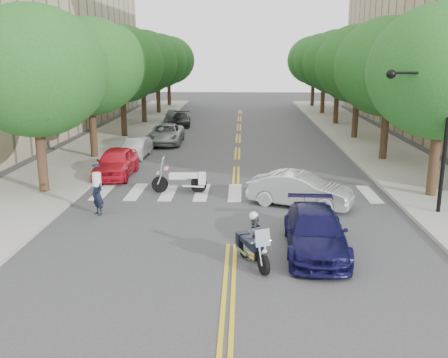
# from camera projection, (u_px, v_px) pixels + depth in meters

# --- Properties ---
(ground) EXTENTS (140.00, 140.00, 0.00)m
(ground) POSITION_uv_depth(u_px,v_px,m) (232.00, 244.00, 16.94)
(ground) COLOR #38383A
(ground) RESTS_ON ground
(sidewalk_left) EXTENTS (5.00, 60.00, 0.15)m
(sidewalk_left) POSITION_uv_depth(u_px,v_px,m) (116.00, 137.00, 38.59)
(sidewalk_left) COLOR #9E9991
(sidewalk_left) RESTS_ON ground
(sidewalk_right) EXTENTS (5.00, 60.00, 0.15)m
(sidewalk_right) POSITION_uv_depth(u_px,v_px,m) (363.00, 138.00, 37.89)
(sidewalk_right) COLOR #9E9991
(sidewalk_right) RESTS_ON ground
(tree_l_0) EXTENTS (6.40, 6.40, 8.45)m
(tree_l_0) POSITION_uv_depth(u_px,v_px,m) (34.00, 71.00, 21.73)
(tree_l_0) COLOR #382316
(tree_l_0) RESTS_ON ground
(tree_l_1) EXTENTS (6.40, 6.40, 8.45)m
(tree_l_1) POSITION_uv_depth(u_px,v_px,m) (89.00, 67.00, 29.48)
(tree_l_1) COLOR #382316
(tree_l_1) RESTS_ON ground
(tree_l_2) EXTENTS (6.40, 6.40, 8.45)m
(tree_l_2) POSITION_uv_depth(u_px,v_px,m) (121.00, 64.00, 37.23)
(tree_l_2) COLOR #382316
(tree_l_2) RESTS_ON ground
(tree_l_3) EXTENTS (6.40, 6.40, 8.45)m
(tree_l_3) POSITION_uv_depth(u_px,v_px,m) (142.00, 62.00, 44.99)
(tree_l_3) COLOR #382316
(tree_l_3) RESTS_ON ground
(tree_l_4) EXTENTS (6.40, 6.40, 8.45)m
(tree_l_4) POSITION_uv_depth(u_px,v_px,m) (157.00, 61.00, 52.74)
(tree_l_4) COLOR #382316
(tree_l_4) RESTS_ON ground
(tree_l_5) EXTENTS (6.40, 6.40, 8.45)m
(tree_l_5) POSITION_uv_depth(u_px,v_px,m) (168.00, 60.00, 60.49)
(tree_l_5) COLOR #382316
(tree_l_5) RESTS_ON ground
(tree_r_0) EXTENTS (6.40, 6.40, 8.45)m
(tree_r_0) POSITION_uv_depth(u_px,v_px,m) (443.00, 72.00, 21.07)
(tree_r_0) COLOR #382316
(tree_r_0) RESTS_ON ground
(tree_r_1) EXTENTS (6.40, 6.40, 8.45)m
(tree_r_1) POSITION_uv_depth(u_px,v_px,m) (390.00, 67.00, 28.83)
(tree_r_1) COLOR #382316
(tree_r_1) RESTS_ON ground
(tree_r_2) EXTENTS (6.40, 6.40, 8.45)m
(tree_r_2) POSITION_uv_depth(u_px,v_px,m) (359.00, 64.00, 36.58)
(tree_r_2) COLOR #382316
(tree_r_2) RESTS_ON ground
(tree_r_3) EXTENTS (6.40, 6.40, 8.45)m
(tree_r_3) POSITION_uv_depth(u_px,v_px,m) (339.00, 63.00, 44.33)
(tree_r_3) COLOR #382316
(tree_r_3) RESTS_ON ground
(tree_r_4) EXTENTS (6.40, 6.40, 8.45)m
(tree_r_4) POSITION_uv_depth(u_px,v_px,m) (324.00, 61.00, 52.09)
(tree_r_4) COLOR #382316
(tree_r_4) RESTS_ON ground
(tree_r_5) EXTENTS (6.40, 6.40, 8.45)m
(tree_r_5) POSITION_uv_depth(u_px,v_px,m) (314.00, 60.00, 59.84)
(tree_r_5) COLOR #382316
(tree_r_5) RESTS_ON ground
(traffic_signal_pole) EXTENTS (2.82, 0.42, 6.00)m
(traffic_signal_pole) POSITION_uv_depth(u_px,v_px,m) (435.00, 123.00, 19.13)
(traffic_signal_pole) COLOR black
(traffic_signal_pole) RESTS_ON ground
(motorcycle_police) EXTENTS (1.05, 2.01, 1.70)m
(motorcycle_police) POSITION_uv_depth(u_px,v_px,m) (253.00, 241.00, 15.20)
(motorcycle_police) COLOR black
(motorcycle_police) RESTS_ON ground
(motorcycle_parked) EXTENTS (2.58, 0.59, 1.66)m
(motorcycle_parked) POSITION_uv_depth(u_px,v_px,m) (184.00, 180.00, 23.18)
(motorcycle_parked) COLOR black
(motorcycle_parked) RESTS_ON ground
(officer_standing) EXTENTS (0.71, 0.71, 1.67)m
(officer_standing) POSITION_uv_depth(u_px,v_px,m) (98.00, 195.00, 19.89)
(officer_standing) COLOR black
(officer_standing) RESTS_ON ground
(convertible) EXTENTS (4.61, 3.05, 1.44)m
(convertible) POSITION_uv_depth(u_px,v_px,m) (300.00, 190.00, 21.07)
(convertible) COLOR silver
(convertible) RESTS_ON ground
(sedan_blue) EXTENTS (2.11, 4.79, 1.37)m
(sedan_blue) POSITION_uv_depth(u_px,v_px,m) (315.00, 232.00, 16.17)
(sedan_blue) COLOR #0F0D39
(sedan_blue) RESTS_ON ground
(parked_car_a) EXTENTS (1.82, 4.46, 1.52)m
(parked_car_a) POSITION_uv_depth(u_px,v_px,m) (116.00, 162.00, 26.19)
(parked_car_a) COLOR red
(parked_car_a) RESTS_ON ground
(parked_car_b) EXTENTS (1.46, 3.69, 1.19)m
(parked_car_b) POSITION_uv_depth(u_px,v_px,m) (136.00, 148.00, 31.08)
(parked_car_b) COLOR silver
(parked_car_b) RESTS_ON ground
(parked_car_c) EXTENTS (2.43, 5.07, 1.39)m
(parked_car_c) POSITION_uv_depth(u_px,v_px,m) (166.00, 134.00, 35.86)
(parked_car_c) COLOR #93969A
(parked_car_c) RESTS_ON ground
(parked_car_d) EXTENTS (2.00, 4.19, 1.18)m
(parked_car_d) POSITION_uv_depth(u_px,v_px,m) (181.00, 120.00, 44.61)
(parked_car_d) COLOR black
(parked_car_d) RESTS_ON ground
(parked_car_e) EXTENTS (1.74, 3.73, 1.24)m
(parked_car_e) POSITION_uv_depth(u_px,v_px,m) (173.00, 116.00, 47.04)
(parked_car_e) COLOR gray
(parked_car_e) RESTS_ON ground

